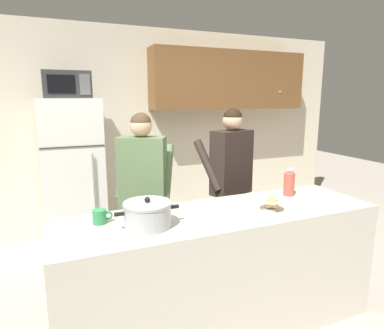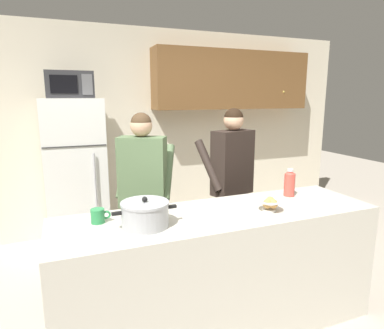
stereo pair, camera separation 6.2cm
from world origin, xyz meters
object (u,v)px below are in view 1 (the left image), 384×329
refrigerator (73,176)px  bread_bowl (271,204)px  microwave (67,85)px  person_by_sink (231,171)px  cooking_pot (148,214)px  person_near_pot (143,182)px  bottle_near_edge (289,182)px  coffee_mug (100,217)px

refrigerator → bread_bowl: size_ratio=9.39×
microwave → person_by_sink: microwave is taller
cooking_pot → microwave: bearing=100.1°
person_near_pot → bottle_near_edge: bearing=-29.3°
person_near_pot → person_by_sink: (0.89, -0.00, 0.02)m
microwave → person_by_sink: 1.95m
cooking_pot → coffee_mug: (-0.27, 0.18, -0.03)m
person_near_pot → person_by_sink: bearing=-0.1°
person_by_sink → refrigerator: bearing=142.5°
coffee_mug → microwave: bearing=92.1°
microwave → person_near_pot: 1.46m
person_near_pot → bread_bowl: size_ratio=8.76×
microwave → bread_bowl: bearing=-57.2°
coffee_mug → bottle_near_edge: (1.56, 0.03, 0.07)m
refrigerator → bottle_near_edge: refrigerator is taller
coffee_mug → refrigerator: bearing=92.1°
person_near_pot → microwave: bearing=116.3°
refrigerator → microwave: microwave is taller
refrigerator → person_near_pot: size_ratio=1.07×
bottle_near_edge → microwave: bearing=134.2°
coffee_mug → bread_bowl: size_ratio=0.71×
refrigerator → person_by_sink: (1.41, -1.08, 0.16)m
bottle_near_edge → cooking_pot: bearing=-170.7°
cooking_pot → bread_bowl: bearing=-3.3°
bread_bowl → coffee_mug: bearing=169.1°
person_near_pot → bottle_near_edge: 1.26m
person_by_sink → bread_bowl: 0.89m
cooking_pot → bread_bowl: cooking_pot is taller
refrigerator → bottle_near_edge: (1.63, -1.69, 0.17)m
cooking_pot → person_by_sink: bearing=37.6°
coffee_mug → bread_bowl: (1.19, -0.23, 0.00)m
refrigerator → microwave: 1.00m
person_by_sink → coffee_mug: size_ratio=12.49×
microwave → refrigerator: bearing=90.1°
person_by_sink → cooking_pot: 1.35m
refrigerator → person_by_sink: bearing=-37.5°
refrigerator → person_near_pot: (0.52, -1.08, 0.14)m
coffee_mug → bread_bowl: bearing=-10.9°
bread_bowl → person_near_pot: bearing=129.5°
refrigerator → microwave: (0.00, -0.02, 1.00)m
microwave → bottle_near_edge: (1.63, -1.67, -0.83)m
person_by_sink → bottle_near_edge: 0.65m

